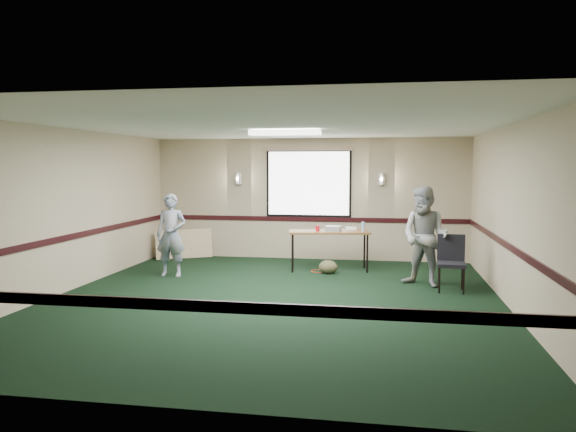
% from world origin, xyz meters
% --- Properties ---
extents(ground, '(8.00, 8.00, 0.00)m').
position_xyz_m(ground, '(0.00, 0.00, 0.00)').
color(ground, black).
rests_on(ground, ground).
extents(room_shell, '(8.00, 8.02, 8.00)m').
position_xyz_m(room_shell, '(0.00, 2.12, 1.58)').
color(room_shell, tan).
rests_on(room_shell, ground).
extents(folding_table, '(1.67, 0.86, 0.79)m').
position_xyz_m(folding_table, '(0.60, 2.67, 0.74)').
color(folding_table, brown).
rests_on(folding_table, ground).
extents(projector, '(0.33, 0.29, 0.10)m').
position_xyz_m(projector, '(0.68, 2.65, 0.84)').
color(projector, '#94959D').
rests_on(projector, folding_table).
extents(game_console, '(0.24, 0.20, 0.05)m').
position_xyz_m(game_console, '(1.01, 2.93, 0.82)').
color(game_console, white).
rests_on(game_console, folding_table).
extents(red_cup, '(0.08, 0.08, 0.12)m').
position_xyz_m(red_cup, '(0.38, 2.53, 0.85)').
color(red_cup, red).
rests_on(red_cup, folding_table).
extents(water_bottle, '(0.06, 0.06, 0.20)m').
position_xyz_m(water_bottle, '(1.27, 2.60, 0.89)').
color(water_bottle, '#7EA5CE').
rests_on(water_bottle, folding_table).
extents(duffel_bag, '(0.40, 0.32, 0.26)m').
position_xyz_m(duffel_bag, '(0.62, 2.31, 0.13)').
color(duffel_bag, '#49442A').
rests_on(duffel_bag, ground).
extents(cable_coil, '(0.37, 0.37, 0.02)m').
position_xyz_m(cable_coil, '(0.42, 2.49, 0.01)').
color(cable_coil, '#B53416').
rests_on(cable_coil, ground).
extents(folded_table, '(1.19, 0.79, 0.65)m').
position_xyz_m(folded_table, '(-2.79, 3.60, 0.32)').
color(folded_table, tan).
rests_on(folded_table, ground).
extents(conference_chair, '(0.48, 0.50, 0.93)m').
position_xyz_m(conference_chair, '(2.79, 1.20, 0.54)').
color(conference_chair, black).
rests_on(conference_chair, ground).
extents(person_left, '(0.59, 0.41, 1.57)m').
position_xyz_m(person_left, '(-2.29, 1.57, 0.78)').
color(person_left, '#435A94').
rests_on(person_left, ground).
extents(person_right, '(1.05, 0.98, 1.73)m').
position_xyz_m(person_right, '(2.37, 1.46, 0.87)').
color(person_right, '#7C96C1').
rests_on(person_right, ground).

